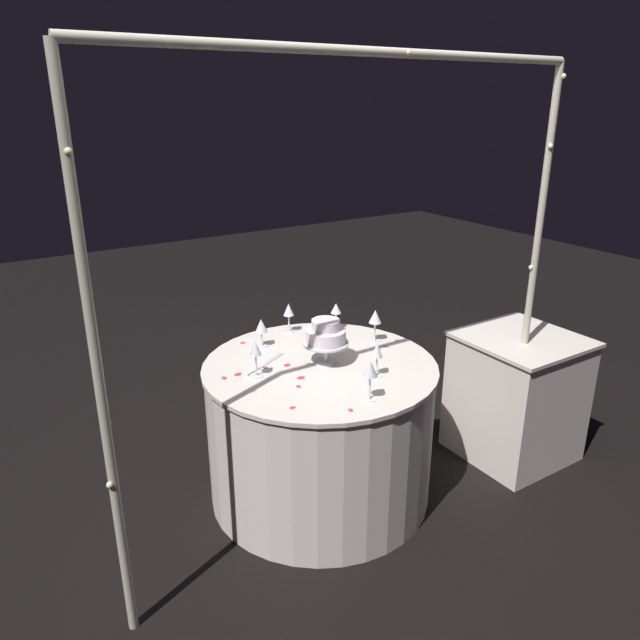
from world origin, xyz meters
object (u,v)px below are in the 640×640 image
wine_glass_0 (255,351)px  wine_glass_2 (370,370)px  wine_glass_1 (261,327)px  decorative_arch (365,240)px  wine_glass_6 (375,318)px  tiered_cake (325,335)px  wine_glass_3 (336,310)px  wine_glass_4 (289,311)px  cake_knife (262,365)px  main_table (320,430)px  side_table (516,396)px  wine_glass_5 (377,352)px

wine_glass_0 → wine_glass_2: 0.55m
wine_glass_0 → wine_glass_1: size_ratio=1.16×
decorative_arch → wine_glass_0: 0.74m
wine_glass_2 → wine_glass_0: bearing=-57.1°
wine_glass_6 → tiered_cake: bearing=13.6°
wine_glass_3 → decorative_arch: bearing=64.3°
tiered_cake → wine_glass_2: bearing=83.3°
decorative_arch → wine_glass_2: size_ratio=12.13×
wine_glass_2 → wine_glass_4: 0.87m
decorative_arch → cake_knife: (0.25, -0.46, -0.67)m
main_table → wine_glass_6: wine_glass_6 is taller
wine_glass_2 → wine_glass_6: size_ratio=1.05×
wine_glass_6 → cake_knife: (0.65, -0.04, -0.13)m
wine_glass_2 → wine_glass_6: 0.66m
decorative_arch → side_table: decorative_arch is taller
decorative_arch → cake_knife: size_ratio=8.07×
tiered_cake → wine_glass_5: (-0.12, 0.25, -0.03)m
wine_glass_5 → decorative_arch: bearing=29.3°
decorative_arch → wine_glass_3: (-0.33, -0.68, -0.56)m
cake_knife → side_table: bearing=163.6°
decorative_arch → tiered_cake: (-0.03, -0.34, -0.53)m
wine_glass_1 → wine_glass_3: bearing=-179.8°
wine_glass_1 → wine_glass_2: wine_glass_2 is taller
tiered_cake → wine_glass_0: size_ratio=1.28×
tiered_cake → wine_glass_3: bearing=-130.5°
wine_glass_1 → wine_glass_4: 0.24m
side_table → wine_glass_1: wine_glass_1 is taller
wine_glass_3 → tiered_cake: bearing=49.5°
side_table → wine_glass_2: bearing=7.0°
decorative_arch → wine_glass_0: size_ratio=12.75×
main_table → wine_glass_5: wine_glass_5 is taller
decorative_arch → wine_glass_5: (-0.15, -0.08, -0.55)m
main_table → wine_glass_1: size_ratio=7.64×
main_table → wine_glass_3: wine_glass_3 is taller
wine_glass_1 → wine_glass_2: bearing=98.4°
main_table → wine_glass_4: wine_glass_4 is taller
decorative_arch → wine_glass_2: 0.54m
tiered_cake → wine_glass_4: tiered_cake is taller
side_table → wine_glass_6: size_ratio=4.11×
tiered_cake → wine_glass_2: tiered_cake is taller
wine_glass_3 → wine_glass_6: 0.27m
decorative_arch → wine_glass_5: 0.58m
wine_glass_5 → wine_glass_6: 0.42m
side_table → decorative_arch: bearing=2.9°
wine_glass_4 → cake_knife: 0.48m
main_table → side_table: main_table is taller
side_table → wine_glass_1: bearing=-26.4°
wine_glass_3 → cake_knife: 0.63m
tiered_cake → wine_glass_6: (-0.37, -0.09, -0.01)m
cake_knife → wine_glass_4: bearing=-136.1°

